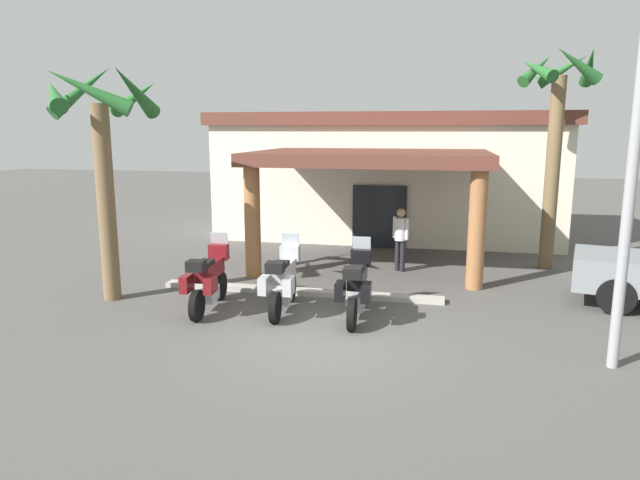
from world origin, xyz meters
The scene contains 9 objects.
ground_plane centered at (0.00, 0.00, 0.00)m, with size 80.00×80.00×0.00m, color #514F4C.
motel_building centered at (-0.02, 11.11, 2.31)m, with size 12.51×10.43×4.51m.
motorcycle_maroon centered at (-2.86, 1.11, 0.70)m, with size 0.73×2.21×1.61m.
motorcycle_silver centered at (-1.22, 1.34, 0.70)m, with size 0.73×2.21×1.61m.
motorcycle_black centered at (0.42, 1.24, 0.70)m, with size 0.72×2.21×1.61m.
pedestrian centered at (0.97, 5.59, 1.04)m, with size 0.46×0.33×1.78m.
palm_tree_roadside centered at (-5.39, 1.38, 3.78)m, with size 2.69×2.75×5.51m.
palm_tree_near_portico centered at (5.06, 6.96, 4.22)m, with size 2.17×2.24×6.15m.
curb_strip centered at (-1.22, 2.75, 0.06)m, with size 6.92×0.36×0.12m, color #ADA89E.
Camera 1 is at (2.19, -10.18, 3.94)m, focal length 32.03 mm.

